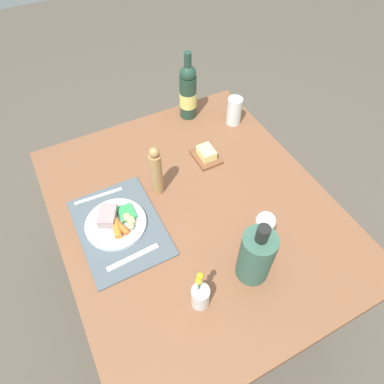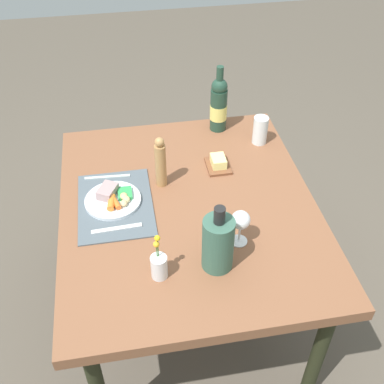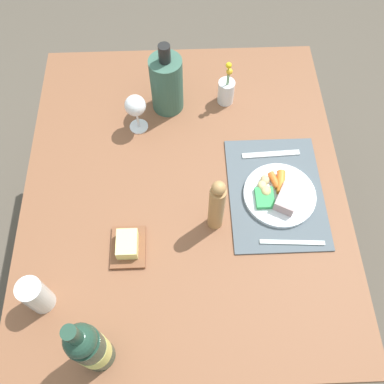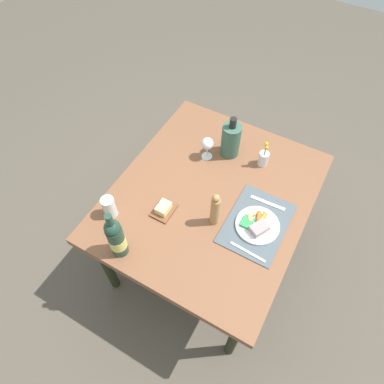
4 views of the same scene
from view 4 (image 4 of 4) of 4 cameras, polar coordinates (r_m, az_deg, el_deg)
name	(u,v)px [view 4 (image 4 of 4)]	position (r m, az deg, el deg)	size (l,w,h in m)	color
ground_plane	(207,251)	(2.47, 2.47, -9.75)	(8.00, 8.00, 0.00)	brown
dining_table	(211,201)	(1.92, 3.14, -1.56)	(1.19, 1.01, 0.71)	brown
placemat	(257,223)	(1.79, 10.72, -5.15)	(0.40, 0.29, 0.01)	#4E5860
dinner_plate	(257,225)	(1.76, 10.76, -5.33)	(0.22, 0.22, 0.05)	silver
fork	(248,252)	(1.70, 9.23, -9.81)	(0.01, 0.19, 0.01)	silver
knife	(268,203)	(1.86, 12.48, -1.79)	(0.02, 0.19, 0.01)	silver
butter_dish	(164,209)	(1.79, -4.73, -2.81)	(0.13, 0.10, 0.05)	brown
wine_glass	(207,144)	(1.95, 2.58, 7.95)	(0.07, 0.07, 0.15)	white
wine_bottle	(116,238)	(1.61, -12.51, -7.44)	(0.08, 0.08, 0.32)	#203F30
pepper_mill	(215,210)	(1.68, 3.84, -2.97)	(0.05, 0.05, 0.23)	#AF804B
cooler_bottle	(231,140)	(1.98, 6.47, 8.62)	(0.11, 0.11, 0.27)	#375E4D
water_tumbler	(110,208)	(1.79, -13.54, -2.60)	(0.07, 0.07, 0.13)	silver
flower_vase	(263,158)	(1.99, 11.79, 5.54)	(0.06, 0.06, 0.19)	silver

